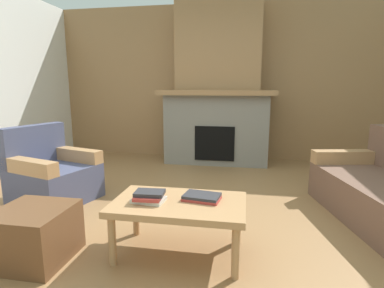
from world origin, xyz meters
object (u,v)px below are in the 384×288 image
coffee_table (179,208)px  armchair (52,175)px  fireplace (218,94)px  ottoman (34,234)px

coffee_table → armchair: bearing=152.5°
fireplace → coffee_table: fireplace is taller
fireplace → armchair: fireplace is taller
armchair → ottoman: size_ratio=1.82×
coffee_table → ottoman: 1.10m
fireplace → coffee_table: 3.17m
armchair → ottoman: bearing=-61.2°
ottoman → armchair: bearing=118.8°
fireplace → armchair: size_ratio=2.86×
armchair → ottoman: 1.30m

